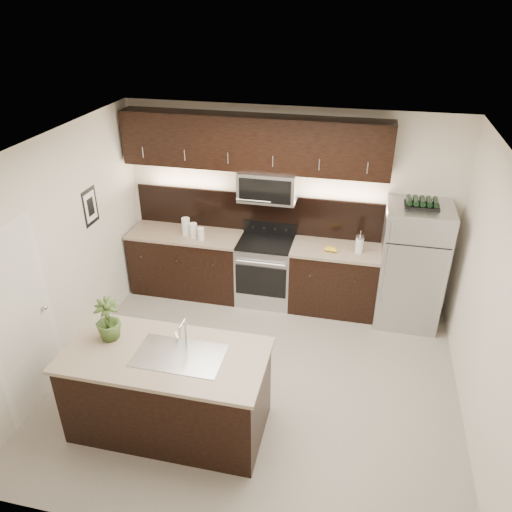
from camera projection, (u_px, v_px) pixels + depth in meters
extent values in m
plane|color=gray|center=(256.00, 380.00, 5.76)|extent=(4.50, 4.50, 0.00)
cube|color=beige|center=(288.00, 206.00, 6.84)|extent=(4.50, 0.02, 2.70)
cube|color=beige|center=(192.00, 428.00, 3.41)|extent=(4.50, 0.02, 2.70)
cube|color=beige|center=(60.00, 257.00, 5.56)|extent=(0.02, 4.00, 2.70)
cube|color=beige|center=(490.00, 308.00, 4.68)|extent=(0.02, 4.00, 2.70)
cube|color=white|center=(256.00, 152.00, 4.48)|extent=(4.50, 4.00, 0.02)
cube|color=silver|center=(24.00, 324.00, 5.03)|extent=(0.04, 0.80, 2.02)
sphere|color=silver|center=(45.00, 307.00, 5.30)|extent=(0.06, 0.06, 0.06)
cube|color=black|center=(91.00, 207.00, 6.05)|extent=(0.01, 0.32, 0.46)
cube|color=white|center=(91.00, 207.00, 6.05)|extent=(0.00, 0.24, 0.36)
cube|color=black|center=(187.00, 263.00, 7.27)|extent=(1.57, 0.62, 0.90)
cube|color=black|center=(334.00, 280.00, 6.86)|extent=(1.16, 0.62, 0.90)
cube|color=#B2B2B7|center=(265.00, 272.00, 7.05)|extent=(0.76, 0.62, 0.90)
cube|color=black|center=(266.00, 243.00, 6.83)|extent=(0.76, 0.60, 0.03)
cube|color=#C1A891|center=(185.00, 234.00, 7.05)|extent=(1.59, 0.65, 0.04)
cube|color=#C1A891|center=(336.00, 250.00, 6.64)|extent=(1.18, 0.65, 0.04)
cube|color=black|center=(256.00, 213.00, 6.97)|extent=(3.49, 0.02, 0.56)
cube|color=#B2B2B7|center=(268.00, 186.00, 6.55)|extent=(0.76, 0.40, 0.40)
cube|color=black|center=(253.00, 143.00, 6.35)|extent=(3.49, 0.33, 0.70)
cube|color=black|center=(169.00, 392.00, 4.96)|extent=(1.90, 0.90, 0.90)
cube|color=#C1A891|center=(165.00, 355.00, 4.74)|extent=(1.96, 0.96, 0.04)
cube|color=silver|center=(179.00, 355.00, 4.70)|extent=(0.84, 0.50, 0.01)
cylinder|color=silver|center=(186.00, 332.00, 4.82)|extent=(0.03, 0.03, 0.24)
cylinder|color=silver|center=(182.00, 324.00, 4.69)|extent=(0.02, 0.14, 0.02)
cylinder|color=silver|center=(180.00, 333.00, 4.66)|extent=(0.02, 0.02, 0.10)
cube|color=#B2B2B7|center=(411.00, 266.00, 6.44)|extent=(0.80, 0.72, 1.66)
cube|color=black|center=(422.00, 205.00, 6.04)|extent=(0.41, 0.25, 0.03)
cylinder|color=black|center=(409.00, 200.00, 6.04)|extent=(0.07, 0.23, 0.07)
cylinder|color=black|center=(416.00, 201.00, 6.03)|extent=(0.07, 0.23, 0.07)
cylinder|color=black|center=(422.00, 202.00, 6.01)|extent=(0.07, 0.23, 0.07)
cylinder|color=black|center=(429.00, 202.00, 6.00)|extent=(0.07, 0.23, 0.07)
cylinder|color=black|center=(436.00, 203.00, 5.98)|extent=(0.07, 0.23, 0.07)
imported|color=#344C1E|center=(108.00, 320.00, 4.84)|extent=(0.33, 0.33, 0.44)
cylinder|color=silver|center=(186.00, 227.00, 6.93)|extent=(0.12, 0.12, 0.25)
cylinder|color=silver|center=(193.00, 230.00, 6.87)|extent=(0.10, 0.10, 0.21)
cylinder|color=silver|center=(201.00, 234.00, 6.81)|extent=(0.09, 0.09, 0.18)
cylinder|color=silver|center=(359.00, 245.00, 6.48)|extent=(0.10, 0.10, 0.20)
cylinder|color=silver|center=(360.00, 238.00, 6.43)|extent=(0.11, 0.11, 0.02)
cylinder|color=silver|center=(361.00, 234.00, 6.40)|extent=(0.01, 0.01, 0.08)
ellipsoid|color=gold|center=(328.00, 248.00, 6.57)|extent=(0.20, 0.17, 0.06)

